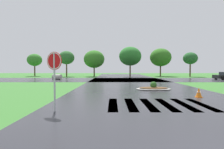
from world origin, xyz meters
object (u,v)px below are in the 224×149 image
(stop_sign, at_px, (54,67))
(drainage_pipe_stack, at_px, (57,77))
(traffic_cone, at_px, (199,93))
(median_island, at_px, (153,88))

(stop_sign, relative_size, drainage_pipe_stack, 1.63)
(stop_sign, height_order, drainage_pipe_stack, stop_sign)
(drainage_pipe_stack, relative_size, traffic_cone, 2.53)
(stop_sign, xyz_separation_m, traffic_cone, (7.91, 3.67, -1.59))
(stop_sign, height_order, median_island, stop_sign)
(drainage_pipe_stack, bearing_deg, traffic_cone, -49.78)
(drainage_pipe_stack, bearing_deg, median_island, -46.18)
(median_island, distance_m, traffic_cone, 4.48)
(median_island, relative_size, drainage_pipe_stack, 1.90)
(median_island, bearing_deg, traffic_cone, -64.32)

